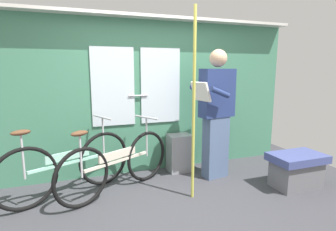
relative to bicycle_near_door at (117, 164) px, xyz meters
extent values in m
cube|color=#38383D|center=(0.61, -0.69, -0.39)|extent=(5.54, 4.25, 0.04)
cube|color=#427F60|center=(0.61, 0.64, 0.74)|extent=(4.54, 0.08, 2.23)
cube|color=silver|center=(0.06, 0.59, 0.92)|extent=(0.60, 0.02, 1.10)
cube|color=silver|center=(0.76, 0.59, 0.92)|extent=(0.60, 0.02, 1.10)
cylinder|color=#B2B2B7|center=(0.41, 0.57, 0.79)|extent=(0.28, 0.02, 0.02)
cube|color=silver|center=(0.61, 0.54, 1.88)|extent=(4.54, 0.28, 0.04)
torus|color=black|center=(0.44, 0.24, -0.02)|extent=(0.63, 0.37, 0.70)
torus|color=black|center=(-0.43, -0.24, -0.02)|extent=(0.63, 0.37, 0.70)
cube|color=beige|center=(0.01, 0.00, 0.04)|extent=(0.85, 0.48, 0.03)
cube|color=beige|center=(0.01, 0.00, 0.12)|extent=(0.49, 0.29, 0.10)
cylinder|color=#B7B7BC|center=(-0.43, -0.24, 0.23)|extent=(0.02, 0.02, 0.51)
ellipsoid|color=brown|center=(-0.43, -0.24, 0.48)|extent=(0.22, 0.18, 0.06)
cylinder|color=#B7B7BC|center=(0.44, 0.24, 0.25)|extent=(0.02, 0.02, 0.55)
cylinder|color=#B7B7BC|center=(0.44, 0.24, 0.52)|extent=(0.23, 0.40, 0.02)
torus|color=black|center=(-0.13, 0.30, -0.01)|extent=(0.67, 0.34, 0.72)
torus|color=black|center=(-1.02, -0.10, -0.01)|extent=(0.67, 0.34, 0.72)
cube|color=#9EDBC6|center=(-0.57, 0.10, 0.05)|extent=(0.86, 0.41, 0.03)
cube|color=#9EDBC6|center=(-0.57, 0.10, 0.14)|extent=(0.50, 0.25, 0.10)
cylinder|color=#B7B7BC|center=(-1.02, -0.10, 0.25)|extent=(0.02, 0.02, 0.52)
ellipsoid|color=brown|center=(-1.02, -0.10, 0.51)|extent=(0.22, 0.16, 0.06)
cylinder|color=#B7B7BC|center=(-0.13, 0.30, 0.27)|extent=(0.02, 0.02, 0.56)
cylinder|color=#B7B7BC|center=(-0.13, 0.30, 0.55)|extent=(0.20, 0.41, 0.02)
cube|color=slate|center=(1.40, 0.03, 0.07)|extent=(0.37, 0.24, 0.88)
cube|color=navy|center=(1.40, 0.03, 0.84)|extent=(0.52, 0.28, 0.66)
sphere|color=tan|center=(1.40, 0.03, 1.31)|extent=(0.24, 0.24, 0.24)
cube|color=silver|center=(1.13, -0.02, 0.88)|extent=(0.16, 0.35, 0.26)
cylinder|color=navy|center=(1.30, -0.21, 0.88)|extent=(0.31, 0.12, 0.17)
cylinder|color=navy|center=(1.23, 0.23, 0.88)|extent=(0.31, 0.12, 0.17)
cube|color=gray|center=(1.00, 0.42, -0.09)|extent=(0.35, 0.28, 0.57)
cylinder|color=#C6C14C|center=(0.83, -0.43, 0.74)|extent=(0.04, 0.04, 2.23)
cube|color=#3D477F|center=(2.24, -0.63, 0.03)|extent=(0.70, 0.44, 0.10)
cube|color=slate|center=(2.24, -0.63, -0.20)|extent=(0.60, 0.36, 0.35)
camera|label=1|loc=(-0.47, -3.20, 1.16)|focal=28.46mm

